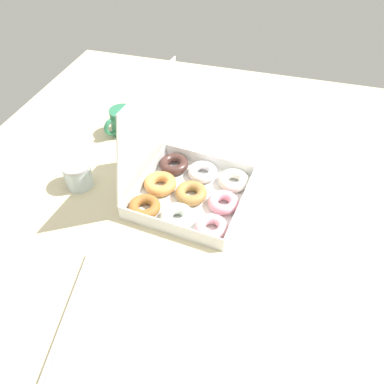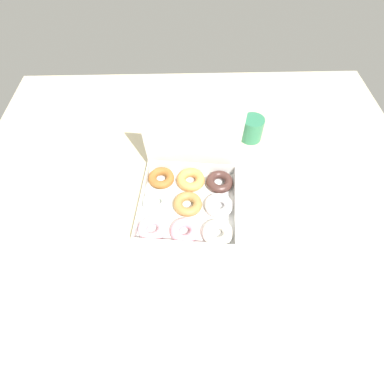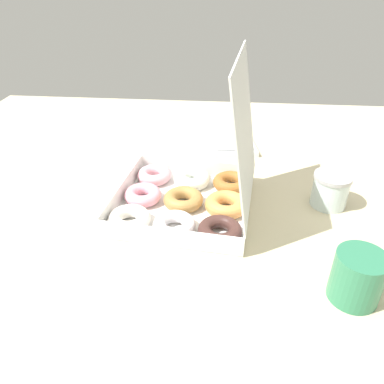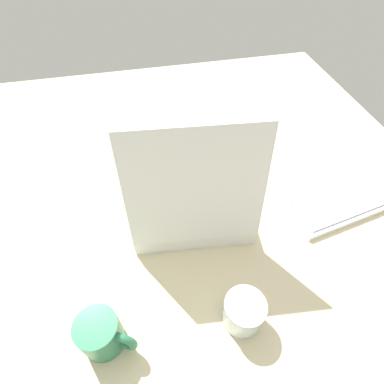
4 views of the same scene
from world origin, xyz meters
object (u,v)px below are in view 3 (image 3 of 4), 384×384
donut_box (190,194)px  glass_jar (330,190)px  coffee_mug (358,275)px  keyboard (226,130)px

donut_box → glass_jar: donut_box is taller
donut_box → coffee_mug: 44.00cm
keyboard → coffee_mug: coffee_mug is taller
donut_box → keyboard: 51.84cm
donut_box → glass_jar: 36.65cm
coffee_mug → glass_jar: 32.11cm
donut_box → coffee_mug: donut_box is taller
coffee_mug → glass_jar: bearing=176.5°
keyboard → donut_box: bearing=-9.6°
coffee_mug → glass_jar: size_ratio=1.34×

